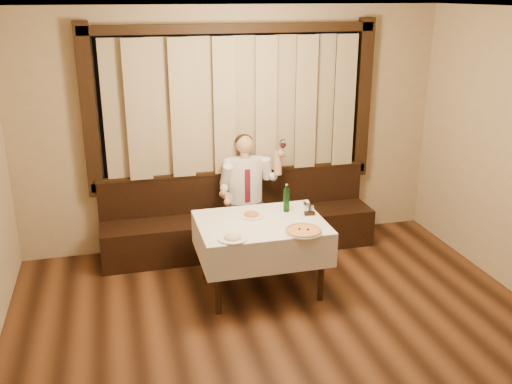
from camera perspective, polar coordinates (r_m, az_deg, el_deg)
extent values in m
cube|color=silver|center=(3.67, 7.76, 17.27)|extent=(5.00, 6.00, 0.01)
cube|color=tan|center=(6.72, -2.35, 6.24)|extent=(5.00, 0.01, 2.80)
cube|color=black|center=(6.64, -2.35, 8.72)|extent=(3.00, 0.02, 1.60)
cube|color=orange|center=(6.59, -8.29, 5.78)|extent=(0.50, 0.01, 0.40)
cube|color=black|center=(6.81, -2.18, 1.62)|extent=(3.30, 0.12, 0.10)
cube|color=black|center=(6.50, -2.37, 16.05)|extent=(3.30, 0.12, 0.10)
cube|color=black|center=(6.46, -16.40, 7.67)|extent=(0.16, 0.12, 1.90)
cube|color=black|center=(7.11, 10.60, 9.12)|extent=(0.16, 0.12, 1.90)
cube|color=#968161|center=(6.54, -2.16, 8.57)|extent=(2.90, 0.08, 1.55)
cube|color=black|center=(6.79, -1.64, -4.06)|extent=(3.20, 0.60, 0.45)
cube|color=black|center=(6.85, -2.12, 0.17)|extent=(3.20, 0.12, 0.45)
cube|color=black|center=(6.77, -2.15, 2.13)|extent=(3.20, 0.14, 0.04)
cylinder|color=black|center=(5.45, -3.85, -8.81)|extent=(0.06, 0.06, 0.71)
cylinder|color=black|center=(5.70, 6.55, -7.54)|extent=(0.06, 0.06, 0.71)
cylinder|color=black|center=(6.10, -5.16, -5.61)|extent=(0.06, 0.06, 0.71)
cylinder|color=black|center=(6.33, 4.19, -4.63)|extent=(0.06, 0.06, 0.71)
cube|color=black|center=(5.72, 0.50, -3.20)|extent=(1.20, 0.90, 0.04)
cube|color=white|center=(5.71, 0.50, -2.98)|extent=(1.26, 0.96, 0.01)
cube|color=white|center=(5.36, 1.82, -6.60)|extent=(1.26, 0.01, 0.35)
cube|color=white|center=(6.21, -0.64, -2.85)|extent=(1.26, 0.01, 0.35)
cube|color=white|center=(5.66, -5.70, -5.21)|extent=(0.01, 0.96, 0.35)
cube|color=white|center=(5.96, 6.37, -3.95)|extent=(0.01, 0.96, 0.35)
cylinder|color=white|center=(5.47, 4.75, -3.98)|extent=(0.36, 0.36, 0.01)
cylinder|color=#D75520|center=(5.47, 4.75, -3.87)|extent=(0.33, 0.33, 0.01)
torus|color=tan|center=(5.47, 4.75, -3.83)|extent=(0.35, 0.35, 0.03)
sphere|color=black|center=(5.47, 4.36, -3.72)|extent=(0.02, 0.02, 0.02)
sphere|color=black|center=(5.47, 5.22, -3.77)|extent=(0.02, 0.02, 0.02)
cylinder|color=white|center=(5.83, -0.46, -2.38)|extent=(0.25, 0.25, 0.02)
ellipsoid|color=#C75A1F|center=(5.82, -0.46, -1.98)|extent=(0.16, 0.16, 0.07)
cylinder|color=white|center=(5.31, -2.33, -4.67)|extent=(0.28, 0.28, 0.02)
ellipsoid|color=beige|center=(5.29, -2.34, -4.20)|extent=(0.17, 0.17, 0.08)
cylinder|color=#0D3F10|center=(5.94, 3.07, -0.84)|extent=(0.07, 0.07, 0.24)
cylinder|color=#0D3F10|center=(5.89, 3.09, 0.44)|extent=(0.03, 0.03, 0.06)
cylinder|color=silver|center=(5.88, 3.10, 0.75)|extent=(0.03, 0.03, 0.01)
cylinder|color=white|center=(5.88, 5.03, -2.31)|extent=(0.06, 0.06, 0.01)
cylinder|color=white|center=(5.87, 5.04, -1.86)|extent=(0.01, 0.01, 0.09)
ellipsoid|color=white|center=(5.84, 5.07, -1.09)|extent=(0.07, 0.07, 0.08)
cube|color=black|center=(5.89, 5.37, -2.13)|extent=(0.11, 0.06, 0.04)
cube|color=black|center=(5.87, 5.39, -1.61)|extent=(0.02, 0.05, 0.08)
cylinder|color=white|center=(5.87, 5.09, -1.79)|extent=(0.03, 0.03, 0.06)
cylinder|color=silver|center=(5.86, 5.10, -1.47)|extent=(0.03, 0.03, 0.01)
cylinder|color=white|center=(5.89, 5.68, -1.75)|extent=(0.03, 0.03, 0.06)
cylinder|color=silver|center=(5.87, 5.69, -1.43)|extent=(0.03, 0.03, 0.01)
cube|color=black|center=(6.59, -0.81, -1.97)|extent=(0.39, 0.44, 0.16)
cube|color=black|center=(6.49, -1.27, -5.21)|extent=(0.11, 0.12, 0.45)
cube|color=black|center=(6.54, 0.56, -5.02)|extent=(0.11, 0.12, 0.45)
ellipsoid|color=white|center=(6.61, -1.12, 1.22)|extent=(0.41, 0.25, 0.52)
cube|color=maroon|center=(6.50, -0.85, 0.63)|extent=(0.06, 0.01, 0.39)
cylinder|color=tan|center=(6.52, -1.14, 3.73)|extent=(0.10, 0.10, 0.08)
sphere|color=tan|center=(6.49, -1.14, 4.80)|extent=(0.20, 0.20, 0.20)
ellipsoid|color=black|center=(6.51, -1.20, 5.11)|extent=(0.21, 0.21, 0.16)
sphere|color=white|center=(6.50, -2.80, 2.87)|extent=(0.13, 0.13, 0.13)
sphere|color=white|center=(6.59, 0.51, 3.11)|extent=(0.13, 0.13, 0.13)
sphere|color=tan|center=(6.22, -2.88, -1.03)|extent=(0.08, 0.08, 0.08)
sphere|color=tan|center=(6.45, 2.56, 3.91)|extent=(0.09, 0.09, 0.09)
cylinder|color=white|center=(6.42, 2.64, 4.17)|extent=(0.01, 0.01, 0.11)
ellipsoid|color=white|center=(6.40, 2.65, 4.89)|extent=(0.08, 0.08, 0.10)
ellipsoid|color=#4C070F|center=(6.40, 2.65, 4.72)|extent=(0.06, 0.06, 0.06)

